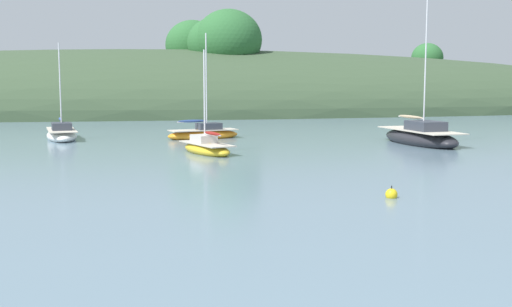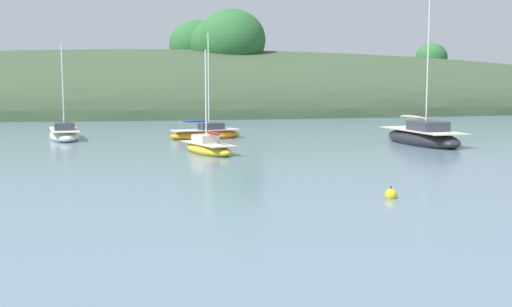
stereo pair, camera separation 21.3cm
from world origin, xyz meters
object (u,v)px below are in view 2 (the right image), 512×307
(sailboat_white_near, at_px, (423,137))
(sailboat_orange_cutter, at_px, (208,148))
(mooring_buoy_inner, at_px, (391,195))
(sailboat_teal_outer, at_px, (206,134))
(sailboat_navy_dinghy, at_px, (64,134))

(sailboat_white_near, bearing_deg, sailboat_orange_cutter, -169.73)
(sailboat_white_near, xyz_separation_m, mooring_buoy_inner, (-9.34, -17.61, -0.34))
(sailboat_teal_outer, distance_m, sailboat_white_near, 15.10)
(sailboat_navy_dinghy, height_order, sailboat_white_near, sailboat_white_near)
(sailboat_teal_outer, relative_size, mooring_buoy_inner, 14.23)
(sailboat_navy_dinghy, bearing_deg, sailboat_white_near, -17.97)
(sailboat_navy_dinghy, distance_m, sailboat_orange_cutter, 13.76)
(sailboat_teal_outer, bearing_deg, sailboat_navy_dinghy, 173.78)
(sailboat_navy_dinghy, height_order, mooring_buoy_inner, sailboat_navy_dinghy)
(sailboat_teal_outer, xyz_separation_m, sailboat_orange_cutter, (-0.80, -9.17, -0.03))
(sailboat_navy_dinghy, bearing_deg, mooring_buoy_inner, -60.60)
(sailboat_navy_dinghy, relative_size, sailboat_white_near, 0.68)
(sailboat_navy_dinghy, relative_size, mooring_buoy_inner, 12.91)
(sailboat_teal_outer, bearing_deg, sailboat_orange_cutter, -94.97)
(sailboat_white_near, bearing_deg, mooring_buoy_inner, -117.93)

